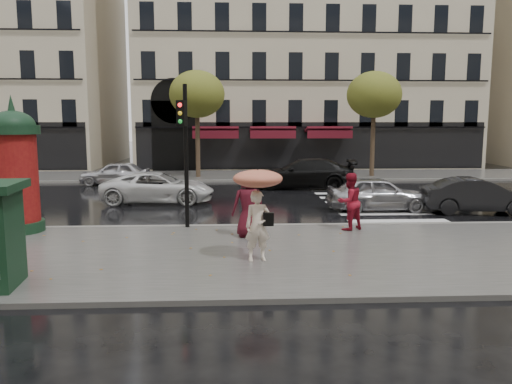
{
  "coord_description": "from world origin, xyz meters",
  "views": [
    {
      "loc": [
        0.06,
        -13.18,
        3.49
      ],
      "look_at": [
        0.79,
        1.5,
        1.43
      ],
      "focal_mm": 35.0,
      "sensor_mm": 36.0,
      "label": 1
    }
  ],
  "objects": [
    {
      "name": "woman_red",
      "position": [
        3.76,
        2.11,
        1.02
      ],
      "size": [
        1.1,
        1.02,
        1.8
      ],
      "primitive_type": "imported",
      "rotation": [
        0.0,
        0.0,
        3.63
      ],
      "color": "maroon",
      "rests_on": "near_sidewalk"
    },
    {
      "name": "man_burgundy",
      "position": [
        0.56,
        1.32,
        1.1
      ],
      "size": [
        1.07,
        0.82,
        1.96
      ],
      "primitive_type": "imported",
      "rotation": [
        0.0,
        0.0,
        3.37
      ],
      "color": "#4B0F1A",
      "rests_on": "near_sidewalk"
    },
    {
      "name": "car_black",
      "position": [
        3.9,
        13.01,
        0.79
      ],
      "size": [
        5.66,
        2.83,
        1.58
      ],
      "primitive_type": "imported",
      "rotation": [
        0.0,
        0.0,
        -1.69
      ],
      "color": "black",
      "rests_on": "ground"
    },
    {
      "name": "car_silver",
      "position": [
        5.87,
        6.12,
        0.69
      ],
      "size": [
        4.04,
        1.64,
        1.37
      ],
      "primitive_type": "imported",
      "rotation": [
        0.0,
        0.0,
        1.57
      ],
      "color": "#A0A0A4",
      "rests_on": "ground"
    },
    {
      "name": "car_white",
      "position": [
        -3.12,
        8.55,
        0.67
      ],
      "size": [
        4.92,
        2.41,
        1.34
      ],
      "primitive_type": "imported",
      "rotation": [
        0.0,
        0.0,
        1.53
      ],
      "color": "silver",
      "rests_on": "ground"
    },
    {
      "name": "tree_far_right",
      "position": [
        9.0,
        18.0,
        5.17
      ],
      "size": [
        3.4,
        3.4,
        6.64
      ],
      "color": "#38281C",
      "rests_on": "ground"
    },
    {
      "name": "traffic_light",
      "position": [
        -1.41,
        2.72,
        2.88
      ],
      "size": [
        0.34,
        0.45,
        4.56
      ],
      "color": "black",
      "rests_on": "near_sidewalk"
    },
    {
      "name": "near_kerb",
      "position": [
        0.0,
        3.0,
        0.07
      ],
      "size": [
        90.0,
        0.25,
        0.14
      ],
      "primitive_type": "cube",
      "color": "slate",
      "rests_on": "ground"
    },
    {
      "name": "car_far_silver",
      "position": [
        -6.45,
        15.0,
        0.66
      ],
      "size": [
        3.9,
        1.64,
        1.32
      ],
      "primitive_type": "imported",
      "rotation": [
        0.0,
        0.0,
        -1.59
      ],
      "color": "silver",
      "rests_on": "ground"
    },
    {
      "name": "tree_far_left",
      "position": [
        -2.0,
        18.0,
        5.17
      ],
      "size": [
        3.4,
        3.4,
        6.64
      ],
      "color": "#38281C",
      "rests_on": "ground"
    },
    {
      "name": "morris_column",
      "position": [
        -6.56,
        2.4,
        2.13
      ],
      "size": [
        1.56,
        1.56,
        4.2
      ],
      "color": "black",
      "rests_on": "near_sidewalk"
    },
    {
      "name": "near_sidewalk",
      "position": [
        0.0,
        -0.5,
        0.06
      ],
      "size": [
        90.0,
        7.0,
        0.12
      ],
      "primitive_type": "cube",
      "color": "#474744",
      "rests_on": "ground"
    },
    {
      "name": "far_sidewalk",
      "position": [
        0.0,
        19.0,
        0.06
      ],
      "size": [
        90.0,
        6.0,
        0.12
      ],
      "primitive_type": "cube",
      "color": "#474744",
      "rests_on": "ground"
    },
    {
      "name": "far_kerb",
      "position": [
        0.0,
        16.0,
        0.07
      ],
      "size": [
        90.0,
        0.25,
        0.14
      ],
      "primitive_type": "cube",
      "color": "slate",
      "rests_on": "ground"
    },
    {
      "name": "woman_umbrella",
      "position": [
        0.7,
        -1.27,
        1.65
      ],
      "size": [
        1.2,
        1.2,
        2.32
      ],
      "color": "#F8E3CC",
      "rests_on": "near_sidewalk"
    },
    {
      "name": "zebra_crossing",
      "position": [
        6.0,
        9.6,
        0.01
      ],
      "size": [
        3.6,
        11.75,
        0.01
      ],
      "primitive_type": "cube",
      "color": "silver",
      "rests_on": "ground"
    },
    {
      "name": "ground",
      "position": [
        0.0,
        0.0,
        0.0
      ],
      "size": [
        160.0,
        160.0,
        0.0
      ],
      "primitive_type": "plane",
      "color": "black",
      "rests_on": "ground"
    },
    {
      "name": "bldg_far_corner",
      "position": [
        6.0,
        30.0,
        11.31
      ],
      "size": [
        26.0,
        14.0,
        22.9
      ],
      "color": "#B7A88C",
      "rests_on": "ground"
    },
    {
      "name": "car_darkgrey",
      "position": [
        9.55,
        5.37,
        0.68
      ],
      "size": [
        4.3,
        2.0,
        1.36
      ],
      "primitive_type": "imported",
      "rotation": [
        0.0,
        0.0,
        1.43
      ],
      "color": "black",
      "rests_on": "ground"
    }
  ]
}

